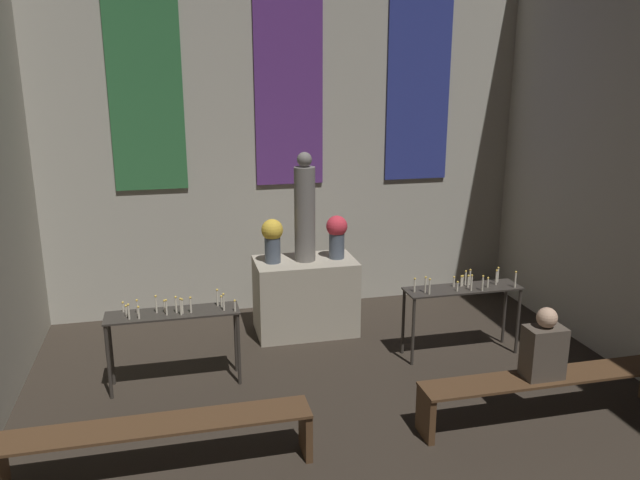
# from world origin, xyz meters

# --- Properties ---
(wall_back) EXTENTS (6.67, 0.16, 5.47)m
(wall_back) POSITION_xyz_m (0.00, 9.27, 2.76)
(wall_back) COLOR #B2AD9E
(wall_back) RESTS_ON ground_plane
(altar) EXTENTS (1.25, 0.73, 0.95)m
(altar) POSITION_xyz_m (0.00, 8.25, 0.48)
(altar) COLOR #ADA38E
(altar) RESTS_ON ground_plane
(statue) EXTENTS (0.26, 0.26, 1.34)m
(statue) POSITION_xyz_m (0.00, 8.25, 1.58)
(statue) COLOR slate
(statue) RESTS_ON altar
(flower_vase_left) EXTENTS (0.26, 0.26, 0.54)m
(flower_vase_left) POSITION_xyz_m (-0.41, 8.25, 1.26)
(flower_vase_left) COLOR #4C5666
(flower_vase_left) RESTS_ON altar
(flower_vase_right) EXTENTS (0.26, 0.26, 0.54)m
(flower_vase_right) POSITION_xyz_m (0.41, 8.25, 1.26)
(flower_vase_right) COLOR #4C5666
(flower_vase_right) RESTS_ON altar
(candle_rack_left) EXTENTS (1.36, 0.37, 1.01)m
(candle_rack_left) POSITION_xyz_m (-1.62, 7.19, 0.70)
(candle_rack_left) COLOR #332D28
(candle_rack_left) RESTS_ON ground_plane
(candle_rack_right) EXTENTS (1.36, 0.37, 1.02)m
(candle_rack_right) POSITION_xyz_m (1.63, 7.19, 0.70)
(candle_rack_right) COLOR #332D28
(candle_rack_right) RESTS_ON ground_plane
(pew_back_left) EXTENTS (2.49, 0.36, 0.46)m
(pew_back_left) POSITION_xyz_m (-1.77, 5.66, 0.35)
(pew_back_left) COLOR #4C331E
(pew_back_left) RESTS_ON ground_plane
(pew_back_right) EXTENTS (2.49, 0.36, 0.46)m
(pew_back_right) POSITION_xyz_m (1.77, 5.66, 0.35)
(pew_back_right) COLOR #4C331E
(pew_back_right) RESTS_ON ground_plane
(person_seated) EXTENTS (0.36, 0.24, 0.69)m
(person_seated) POSITION_xyz_m (1.70, 5.66, 0.76)
(person_seated) COLOR #4C4238
(person_seated) RESTS_ON pew_back_right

